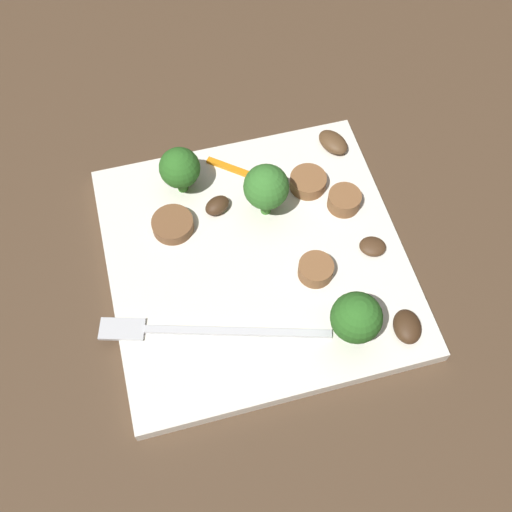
{
  "coord_description": "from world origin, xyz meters",
  "views": [
    {
      "loc": [
        0.06,
        0.24,
        0.46
      ],
      "look_at": [
        0.0,
        0.0,
        0.01
      ],
      "focal_mm": 43.56,
      "sensor_mm": 36.0,
      "label": 1
    }
  ],
  "objects_px": {
    "fork": "(197,331)",
    "broccoli_floret_1": "(266,187)",
    "sausage_slice_0": "(316,269)",
    "mushroom_4": "(333,142)",
    "broccoli_floret_2": "(356,318)",
    "mushroom_2": "(217,206)",
    "mushroom_0": "(407,327)",
    "sausage_slice_3": "(173,225)",
    "broccoli_floret_0": "(180,168)",
    "mushroom_1": "(373,246)",
    "sausage_slice_2": "(344,200)",
    "plate": "(256,260)",
    "pepper_strip_0": "(234,167)",
    "sausage_slice_1": "(308,182)"
  },
  "relations": [
    {
      "from": "mushroom_0",
      "to": "mushroom_1",
      "type": "bearing_deg",
      "value": -89.91
    },
    {
      "from": "mushroom_4",
      "to": "mushroom_1",
      "type": "bearing_deg",
      "value": 88.9
    },
    {
      "from": "sausage_slice_2",
      "to": "plate",
      "type": "bearing_deg",
      "value": 19.08
    },
    {
      "from": "mushroom_1",
      "to": "mushroom_4",
      "type": "distance_m",
      "value": 0.11
    },
    {
      "from": "broccoli_floret_0",
      "to": "sausage_slice_1",
      "type": "relative_size",
      "value": 1.48
    },
    {
      "from": "fork",
      "to": "mushroom_2",
      "type": "height_order",
      "value": "mushroom_2"
    },
    {
      "from": "broccoli_floret_2",
      "to": "sausage_slice_0",
      "type": "bearing_deg",
      "value": -80.47
    },
    {
      "from": "plate",
      "to": "fork",
      "type": "bearing_deg",
      "value": 41.24
    },
    {
      "from": "mushroom_0",
      "to": "mushroom_2",
      "type": "bearing_deg",
      "value": -51.68
    },
    {
      "from": "broccoli_floret_0",
      "to": "sausage_slice_2",
      "type": "distance_m",
      "value": 0.14
    },
    {
      "from": "broccoli_floret_1",
      "to": "pepper_strip_0",
      "type": "bearing_deg",
      "value": -73.65
    },
    {
      "from": "broccoli_floret_1",
      "to": "sausage_slice_2",
      "type": "bearing_deg",
      "value": 170.09
    },
    {
      "from": "plate",
      "to": "mushroom_4",
      "type": "height_order",
      "value": "mushroom_4"
    },
    {
      "from": "broccoli_floret_0",
      "to": "sausage_slice_3",
      "type": "xyz_separation_m",
      "value": [
        0.02,
        0.04,
        -0.02
      ]
    },
    {
      "from": "fork",
      "to": "mushroom_0",
      "type": "distance_m",
      "value": 0.16
    },
    {
      "from": "sausage_slice_3",
      "to": "fork",
      "type": "bearing_deg",
      "value": 89.83
    },
    {
      "from": "sausage_slice_3",
      "to": "mushroom_4",
      "type": "bearing_deg",
      "value": -162.58
    },
    {
      "from": "mushroom_1",
      "to": "broccoli_floret_0",
      "type": "bearing_deg",
      "value": -35.68
    },
    {
      "from": "broccoli_floret_2",
      "to": "sausage_slice_0",
      "type": "xyz_separation_m",
      "value": [
        0.01,
        -0.06,
        -0.03
      ]
    },
    {
      "from": "fork",
      "to": "mushroom_2",
      "type": "xyz_separation_m",
      "value": [
        -0.04,
        -0.11,
        0.0
      ]
    },
    {
      "from": "fork",
      "to": "mushroom_4",
      "type": "height_order",
      "value": "mushroom_4"
    },
    {
      "from": "sausage_slice_3",
      "to": "mushroom_4",
      "type": "distance_m",
      "value": 0.17
    },
    {
      "from": "sausage_slice_1",
      "to": "pepper_strip_0",
      "type": "distance_m",
      "value": 0.07
    },
    {
      "from": "broccoli_floret_0",
      "to": "mushroom_0",
      "type": "xyz_separation_m",
      "value": [
        -0.14,
        0.18,
        -0.02
      ]
    },
    {
      "from": "sausage_slice_3",
      "to": "pepper_strip_0",
      "type": "bearing_deg",
      "value": -143.15
    },
    {
      "from": "fork",
      "to": "mushroom_1",
      "type": "distance_m",
      "value": 0.16
    },
    {
      "from": "plate",
      "to": "mushroom_0",
      "type": "height_order",
      "value": "mushroom_0"
    },
    {
      "from": "broccoli_floret_1",
      "to": "sausage_slice_3",
      "type": "xyz_separation_m",
      "value": [
        0.08,
        -0.0,
        -0.03
      ]
    },
    {
      "from": "mushroom_2",
      "to": "pepper_strip_0",
      "type": "xyz_separation_m",
      "value": [
        -0.02,
        -0.04,
        -0.0
      ]
    },
    {
      "from": "broccoli_floret_2",
      "to": "mushroom_0",
      "type": "bearing_deg",
      "value": 171.57
    },
    {
      "from": "mushroom_2",
      "to": "mushroom_0",
      "type": "bearing_deg",
      "value": 128.32
    },
    {
      "from": "mushroom_1",
      "to": "mushroom_4",
      "type": "bearing_deg",
      "value": -91.1
    },
    {
      "from": "mushroom_2",
      "to": "broccoli_floret_0",
      "type": "bearing_deg",
      "value": -50.39
    },
    {
      "from": "mushroom_1",
      "to": "pepper_strip_0",
      "type": "relative_size",
      "value": 0.5
    },
    {
      "from": "plate",
      "to": "mushroom_4",
      "type": "xyz_separation_m",
      "value": [
        -0.1,
        -0.09,
        0.01
      ]
    },
    {
      "from": "mushroom_1",
      "to": "fork",
      "type": "bearing_deg",
      "value": 12.85
    },
    {
      "from": "broccoli_floret_0",
      "to": "broccoli_floret_2",
      "type": "distance_m",
      "value": 0.2
    },
    {
      "from": "broccoli_floret_2",
      "to": "mushroom_1",
      "type": "height_order",
      "value": "broccoli_floret_2"
    },
    {
      "from": "sausage_slice_2",
      "to": "mushroom_0",
      "type": "relative_size",
      "value": 0.99
    },
    {
      "from": "broccoli_floret_1",
      "to": "sausage_slice_2",
      "type": "xyz_separation_m",
      "value": [
        -0.07,
        0.01,
        -0.03
      ]
    },
    {
      "from": "fork",
      "to": "broccoli_floret_1",
      "type": "bearing_deg",
      "value": -114.05
    },
    {
      "from": "sausage_slice_2",
      "to": "broccoli_floret_1",
      "type": "bearing_deg",
      "value": -9.91
    },
    {
      "from": "sausage_slice_0",
      "to": "mushroom_4",
      "type": "relative_size",
      "value": 0.91
    },
    {
      "from": "broccoli_floret_1",
      "to": "mushroom_1",
      "type": "bearing_deg",
      "value": 141.87
    },
    {
      "from": "sausage_slice_0",
      "to": "mushroom_4",
      "type": "height_order",
      "value": "sausage_slice_0"
    },
    {
      "from": "broccoli_floret_0",
      "to": "mushroom_1",
      "type": "distance_m",
      "value": 0.17
    },
    {
      "from": "plate",
      "to": "broccoli_floret_0",
      "type": "xyz_separation_m",
      "value": [
        0.04,
        -0.08,
        0.04
      ]
    },
    {
      "from": "sausage_slice_0",
      "to": "mushroom_2",
      "type": "relative_size",
      "value": 1.25
    },
    {
      "from": "plate",
      "to": "mushroom_2",
      "type": "height_order",
      "value": "mushroom_2"
    },
    {
      "from": "mushroom_4",
      "to": "mushroom_0",
      "type": "bearing_deg",
      "value": 89.38
    }
  ]
}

